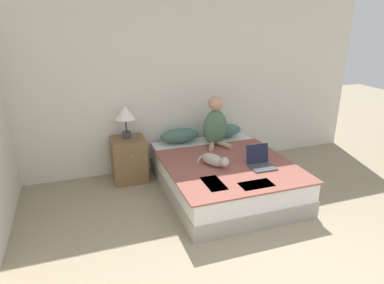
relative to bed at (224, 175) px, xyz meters
The scene contains 9 objects.
wall_back 1.51m from the bed, 99.69° to the left, with size 5.87×0.05×2.55m.
bed is the anchor object (origin of this frame).
pillow_near 0.97m from the bed, 112.67° to the left, with size 0.60×0.27×0.21m.
pillow_far 0.97m from the bed, 67.30° to the left, with size 0.60×0.27×0.21m.
person_sitting 0.79m from the bed, 80.17° to the left, with size 0.37×0.36×0.74m.
cat_tabby 0.40m from the bed, 143.43° to the right, with size 0.31×0.52×0.17m.
laptop_open 0.57m from the bed, 46.42° to the right, with size 0.31×0.30×0.26m.
nightstand 1.38m from the bed, 145.97° to the left, with size 0.47×0.47×0.63m.
table_lamp 1.59m from the bed, 144.70° to the left, with size 0.29×0.29×0.46m.
Camera 1 is at (-1.59, -1.48, 2.23)m, focal length 32.00 mm.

